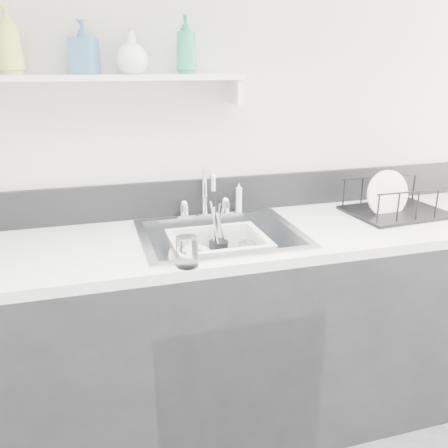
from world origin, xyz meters
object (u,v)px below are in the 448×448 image
object	(u,v)px
counter_run	(221,334)
sink	(221,255)
wash_tub	(218,255)
dish_rack	(397,198)

from	to	relation	value
counter_run	sink	bearing A→B (deg)	0.00
sink	wash_tub	size ratio (longest dim) A/B	1.67
counter_run	sink	world-z (taller)	sink
counter_run	sink	distance (m)	0.37
dish_rack	sink	bearing A→B (deg)	178.87
counter_run	wash_tub	distance (m)	0.37
wash_tub	dish_rack	size ratio (longest dim) A/B	0.90
counter_run	wash_tub	bearing A→B (deg)	105.99
counter_run	sink	size ratio (longest dim) A/B	5.00
sink	dish_rack	bearing A→B (deg)	3.04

